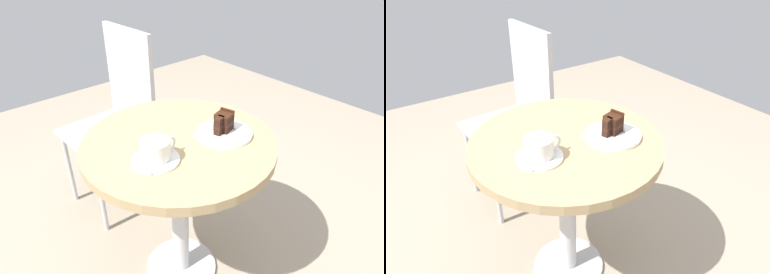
{
  "view_description": "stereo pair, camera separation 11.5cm",
  "coord_description": "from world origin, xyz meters",
  "views": [
    {
      "loc": [
        -0.65,
        -0.8,
        1.32
      ],
      "look_at": [
        0.01,
        -0.06,
        0.72
      ],
      "focal_mm": 32.0,
      "sensor_mm": 36.0,
      "label": 1
    },
    {
      "loc": [
        -0.55,
        -0.88,
        1.32
      ],
      "look_at": [
        0.01,
        -0.06,
        0.72
      ],
      "focal_mm": 32.0,
      "sensor_mm": 36.0,
      "label": 2
    }
  ],
  "objects": [
    {
      "name": "cafe_chair",
      "position": [
        0.11,
        0.61,
        0.55
      ],
      "size": [
        0.4,
        0.4,
        0.94
      ],
      "rotation": [
        0.0,
        0.0,
        4.76
      ],
      "color": "#BCBCC1",
      "rests_on": "ground"
    },
    {
      "name": "cafe_table",
      "position": [
        0.0,
        0.0,
        0.57
      ],
      "size": [
        0.69,
        0.69,
        0.68
      ],
      "color": "tan",
      "rests_on": "ground"
    },
    {
      "name": "fork",
      "position": [
        0.18,
        -0.13,
        0.7
      ],
      "size": [
        0.07,
        0.13,
        0.0
      ],
      "rotation": [
        0.0,
        0.0,
        4.27
      ],
      "color": "silver",
      "rests_on": "cake_plate"
    },
    {
      "name": "coffee_cup",
      "position": [
        -0.13,
        -0.05,
        0.73
      ],
      "size": [
        0.13,
        0.1,
        0.07
      ],
      "color": "white",
      "rests_on": "saucer"
    },
    {
      "name": "saucer",
      "position": [
        -0.13,
        -0.05,
        0.69
      ],
      "size": [
        0.16,
        0.16,
        0.01
      ],
      "color": "white",
      "rests_on": "cafe_table"
    },
    {
      "name": "cake_slice",
      "position": [
        0.15,
        -0.07,
        0.73
      ],
      "size": [
        0.09,
        0.07,
        0.07
      ],
      "rotation": [
        0.0,
        0.0,
        3.4
      ],
      "color": "black",
      "rests_on": "cake_plate"
    },
    {
      "name": "teaspoon",
      "position": [
        -0.16,
        -0.1,
        0.7
      ],
      "size": [
        0.11,
        0.02,
        0.0
      ],
      "rotation": [
        0.0,
        0.0,
        3.13
      ],
      "color": "silver",
      "rests_on": "saucer"
    },
    {
      "name": "napkin",
      "position": [
        0.12,
        -0.07,
        0.69
      ],
      "size": [
        0.16,
        0.17,
        0.0
      ],
      "rotation": [
        0.0,
        0.0,
        1.67
      ],
      "color": "beige",
      "rests_on": "cafe_table"
    },
    {
      "name": "ground_plane",
      "position": [
        0.0,
        0.0,
        -0.01
      ],
      "size": [
        4.4,
        4.4,
        0.01
      ],
      "primitive_type": "cube",
      "color": "gray",
      "rests_on": "ground"
    },
    {
      "name": "cake_plate",
      "position": [
        0.15,
        -0.08,
        0.69
      ],
      "size": [
        0.2,
        0.2,
        0.01
      ],
      "color": "white",
      "rests_on": "cafe_table"
    }
  ]
}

